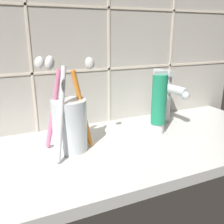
# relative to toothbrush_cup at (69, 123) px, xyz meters

# --- Properties ---
(sink_counter) EXTENTS (0.72, 0.29, 0.02)m
(sink_counter) POSITION_rel_toothbrush_cup_xyz_m (0.12, -0.02, -0.07)
(sink_counter) COLOR silver
(sink_counter) RESTS_ON ground
(tile_wall_backsplash) EXTENTS (0.82, 0.02, 0.40)m
(tile_wall_backsplash) POSITION_rel_toothbrush_cup_xyz_m (0.12, 0.13, 0.13)
(tile_wall_backsplash) COLOR #B7B2A8
(tile_wall_backsplash) RESTS_ON ground
(toothbrush_cup) EXTENTS (0.11, 0.10, 0.19)m
(toothbrush_cup) POSITION_rel_toothbrush_cup_xyz_m (0.00, 0.00, 0.00)
(toothbrush_cup) COLOR silver
(toothbrush_cup) RESTS_ON sink_counter
(toothpaste_tube) EXTENTS (0.03, 0.03, 0.14)m
(toothpaste_tube) POSITION_rel_toothbrush_cup_xyz_m (0.20, 0.00, 0.01)
(toothpaste_tube) COLOR white
(toothpaste_tube) RESTS_ON sink_counter
(sink_faucet) EXTENTS (0.05, 0.12, 0.13)m
(sink_faucet) POSITION_rel_toothbrush_cup_xyz_m (0.26, 0.07, 0.01)
(sink_faucet) COLOR silver
(sink_faucet) RESTS_ON sink_counter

